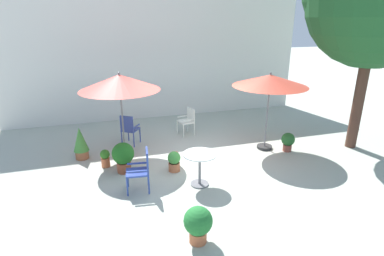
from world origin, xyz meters
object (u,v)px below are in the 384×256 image
at_px(patio_chair_1, 141,168).
at_px(potted_plant_4, 81,143).
at_px(patio_umbrella_1, 270,81).
at_px(potted_plant_3, 105,158).
at_px(potted_plant_1, 174,161).
at_px(patio_chair_0, 129,128).
at_px(patio_umbrella_0, 120,83).
at_px(potted_plant_5, 198,223).
at_px(patio_chair_2, 188,119).
at_px(potted_plant_0, 288,141).
at_px(cafe_table_0, 200,163).
at_px(potted_plant_2, 123,156).

bearing_deg(patio_chair_1, potted_plant_4, 122.33).
relative_size(patio_umbrella_1, potted_plant_3, 4.78).
bearing_deg(potted_plant_1, patio_chair_0, 113.70).
bearing_deg(patio_umbrella_0, potted_plant_4, 176.39).
bearing_deg(potted_plant_5, patio_umbrella_1, 46.49).
xyz_separation_m(patio_chair_0, potted_plant_5, (0.66, -4.66, -0.16)).
distance_m(potted_plant_1, potted_plant_3, 1.79).
bearing_deg(patio_chair_2, potted_plant_0, -42.49).
bearing_deg(potted_plant_3, potted_plant_1, -23.95).
bearing_deg(patio_umbrella_0, cafe_table_0, -55.70).
bearing_deg(cafe_table_0, potted_plant_1, 115.34).
relative_size(potted_plant_0, potted_plant_5, 0.82).
distance_m(patio_umbrella_0, patio_chair_0, 1.64).
distance_m(patio_chair_2, potted_plant_4, 3.42).
xyz_separation_m(patio_chair_1, potted_plant_1, (0.89, 0.70, -0.26)).
xyz_separation_m(cafe_table_0, potted_plant_2, (-1.60, 1.14, -0.11)).
xyz_separation_m(patio_umbrella_0, cafe_table_0, (1.49, -2.18, -1.49)).
xyz_separation_m(patio_chair_2, potted_plant_1, (-1.04, -2.41, -0.24)).
bearing_deg(potted_plant_1, patio_chair_1, -141.97).
bearing_deg(potted_plant_3, potted_plant_0, -5.36).
distance_m(patio_umbrella_1, potted_plant_4, 5.39).
bearing_deg(patio_umbrella_1, patio_chair_2, 135.61).
height_order(potted_plant_0, potted_plant_1, potted_plant_0).
xyz_separation_m(patio_chair_2, potted_plant_0, (2.36, -2.16, -0.20)).
relative_size(patio_chair_0, patio_chair_2, 1.10).
xyz_separation_m(patio_umbrella_0, patio_chair_1, (0.20, -2.04, -1.49)).
bearing_deg(potted_plant_1, patio_umbrella_1, 12.14).
xyz_separation_m(patio_umbrella_1, potted_plant_4, (-5.11, 0.80, -1.52)).
relative_size(cafe_table_0, potted_plant_1, 1.50).
height_order(cafe_table_0, patio_chair_0, patio_chair_0).
xyz_separation_m(cafe_table_0, patio_chair_1, (-1.29, 0.14, -0.00)).
bearing_deg(patio_chair_1, patio_chair_0, 89.83).
height_order(cafe_table_0, potted_plant_5, cafe_table_0).
bearing_deg(potted_plant_2, potted_plant_5, -71.66).
bearing_deg(patio_chair_1, potted_plant_2, 107.33).
height_order(patio_umbrella_1, potted_plant_0, patio_umbrella_1).
relative_size(patio_umbrella_1, potted_plant_1, 4.33).
distance_m(potted_plant_0, potted_plant_5, 4.64).
relative_size(potted_plant_1, potted_plant_3, 1.10).
distance_m(patio_umbrella_0, cafe_table_0, 3.03).
height_order(patio_chair_1, potted_plant_5, patio_chair_1).
xyz_separation_m(potted_plant_0, potted_plant_2, (-4.60, 0.05, 0.12)).
height_order(potted_plant_0, potted_plant_3, potted_plant_0).
distance_m(patio_umbrella_0, potted_plant_0, 4.93).
bearing_deg(patio_chair_1, patio_chair_2, 58.12).
relative_size(potted_plant_1, potted_plant_2, 0.67).
xyz_separation_m(potted_plant_2, potted_plant_5, (0.98, -2.95, -0.05)).
bearing_deg(potted_plant_3, potted_plant_2, -44.38).
relative_size(cafe_table_0, potted_plant_4, 0.87).
xyz_separation_m(patio_chair_0, potted_plant_3, (-0.75, -1.29, -0.30)).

